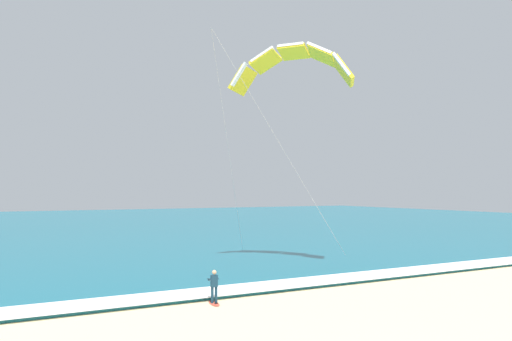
% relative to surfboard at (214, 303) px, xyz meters
% --- Properties ---
extents(sea, '(200.00, 120.00, 0.20)m').
position_rel_surfboard_xyz_m(sea, '(2.21, 60.85, 0.07)').
color(sea, '#146075').
rests_on(sea, ground).
extents(surf_foam, '(200.00, 2.55, 0.04)m').
position_rel_surfboard_xyz_m(surf_foam, '(2.21, 1.85, 0.19)').
color(surf_foam, white).
rests_on(surf_foam, sea).
extents(surfboard, '(0.67, 1.45, 0.09)m').
position_rel_surfboard_xyz_m(surfboard, '(0.00, 0.00, 0.00)').
color(surfboard, '#E04C38').
rests_on(surfboard, ground).
extents(kitesurfer, '(0.57, 0.57, 1.69)m').
position_rel_surfboard_xyz_m(kitesurfer, '(0.00, 0.02, 0.91)').
color(kitesurfer, '#143347').
rests_on(kitesurfer, ground).
extents(kite_primary, '(13.07, 11.36, 15.41)m').
position_rel_surfboard_xyz_m(kite_primary, '(9.70, 7.86, 15.15)').
color(kite_primary, yellow).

